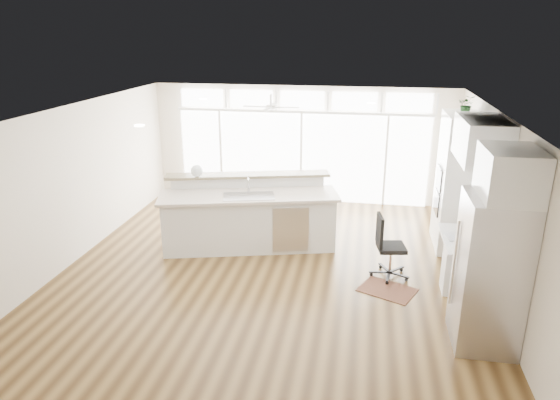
# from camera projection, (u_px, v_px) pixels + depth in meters

# --- Properties ---
(floor) EXTENTS (7.00, 8.00, 0.02)m
(floor) POSITION_uv_depth(u_px,v_px,m) (269.00, 275.00, 8.38)
(floor) COLOR #442E15
(floor) RESTS_ON ground
(ceiling) EXTENTS (7.00, 8.00, 0.02)m
(ceiling) POSITION_uv_depth(u_px,v_px,m) (268.00, 114.00, 7.50)
(ceiling) COLOR silver
(ceiling) RESTS_ON wall_back
(wall_back) EXTENTS (7.00, 0.04, 2.70)m
(wall_back) POSITION_uv_depth(u_px,v_px,m) (302.00, 144.00, 11.66)
(wall_back) COLOR silver
(wall_back) RESTS_ON floor
(wall_front) EXTENTS (7.00, 0.04, 2.70)m
(wall_front) POSITION_uv_depth(u_px,v_px,m) (177.00, 349.00, 4.21)
(wall_front) COLOR silver
(wall_front) RESTS_ON floor
(wall_left) EXTENTS (0.04, 8.00, 2.70)m
(wall_left) POSITION_uv_depth(u_px,v_px,m) (68.00, 187.00, 8.51)
(wall_left) COLOR silver
(wall_left) RESTS_ON floor
(wall_right) EXTENTS (0.04, 8.00, 2.70)m
(wall_right) POSITION_uv_depth(u_px,v_px,m) (501.00, 212.00, 7.36)
(wall_right) COLOR silver
(wall_right) RESTS_ON floor
(glass_wall) EXTENTS (5.80, 0.06, 2.08)m
(glass_wall) POSITION_uv_depth(u_px,v_px,m) (301.00, 157.00, 11.71)
(glass_wall) COLOR white
(glass_wall) RESTS_ON wall_back
(transom_row) EXTENTS (5.90, 0.06, 0.40)m
(transom_row) POSITION_uv_depth(u_px,v_px,m) (302.00, 100.00, 11.27)
(transom_row) COLOR white
(transom_row) RESTS_ON wall_back
(desk_window) EXTENTS (0.04, 0.85, 0.85)m
(desk_window) POSITION_uv_depth(u_px,v_px,m) (495.00, 193.00, 7.59)
(desk_window) COLOR white
(desk_window) RESTS_ON wall_right
(ceiling_fan) EXTENTS (1.16, 1.16, 0.32)m
(ceiling_fan) POSITION_uv_depth(u_px,v_px,m) (271.00, 102.00, 10.26)
(ceiling_fan) COLOR silver
(ceiling_fan) RESTS_ON ceiling
(recessed_lights) EXTENTS (3.40, 3.00, 0.02)m
(recessed_lights) POSITION_uv_depth(u_px,v_px,m) (271.00, 113.00, 7.69)
(recessed_lights) COLOR white
(recessed_lights) RESTS_ON ceiling
(oven_cabinet) EXTENTS (0.64, 1.20, 2.50)m
(oven_cabinet) POSITION_uv_depth(u_px,v_px,m) (457.00, 182.00, 9.13)
(oven_cabinet) COLOR white
(oven_cabinet) RESTS_ON floor
(desk_nook) EXTENTS (0.72, 1.30, 0.76)m
(desk_nook) POSITION_uv_depth(u_px,v_px,m) (463.00, 260.00, 8.02)
(desk_nook) COLOR white
(desk_nook) RESTS_ON floor
(upper_cabinets) EXTENTS (0.64, 1.30, 0.64)m
(upper_cabinets) POSITION_uv_depth(u_px,v_px,m) (482.00, 140.00, 7.37)
(upper_cabinets) COLOR white
(upper_cabinets) RESTS_ON wall_right
(refrigerator) EXTENTS (0.76, 0.90, 2.00)m
(refrigerator) POSITION_uv_depth(u_px,v_px,m) (490.00, 272.00, 6.29)
(refrigerator) COLOR silver
(refrigerator) RESTS_ON floor
(fridge_cabinet) EXTENTS (0.64, 0.90, 0.60)m
(fridge_cabinet) POSITION_uv_depth(u_px,v_px,m) (510.00, 174.00, 5.85)
(fridge_cabinet) COLOR white
(fridge_cabinet) RESTS_ON wall_right
(framed_photos) EXTENTS (0.06, 0.22, 0.80)m
(framed_photos) POSITION_uv_depth(u_px,v_px,m) (485.00, 190.00, 8.21)
(framed_photos) COLOR black
(framed_photos) RESTS_ON wall_right
(kitchen_island) EXTENTS (3.46, 2.01, 1.29)m
(kitchen_island) POSITION_uv_depth(u_px,v_px,m) (249.00, 215.00, 9.22)
(kitchen_island) COLOR white
(kitchen_island) RESTS_ON floor
(rug) EXTENTS (1.00, 0.89, 0.01)m
(rug) POSITION_uv_depth(u_px,v_px,m) (387.00, 290.00, 7.87)
(rug) COLOR #381A11
(rug) RESTS_ON floor
(office_chair) EXTENTS (0.64, 0.60, 1.07)m
(office_chair) POSITION_uv_depth(u_px,v_px,m) (391.00, 247.00, 8.14)
(office_chair) COLOR black
(office_chair) RESTS_ON floor
(fishbowl) EXTENTS (0.27, 0.27, 0.23)m
(fishbowl) POSITION_uv_depth(u_px,v_px,m) (197.00, 171.00, 9.28)
(fishbowl) COLOR white
(fishbowl) RESTS_ON kitchen_island
(monitor) EXTENTS (0.11, 0.49, 0.41)m
(monitor) POSITION_uv_depth(u_px,v_px,m) (462.00, 226.00, 7.84)
(monitor) COLOR black
(monitor) RESTS_ON desk_nook
(keyboard) EXTENTS (0.17, 0.32, 0.02)m
(keyboard) POSITION_uv_depth(u_px,v_px,m) (450.00, 237.00, 7.94)
(keyboard) COLOR silver
(keyboard) RESTS_ON desk_nook
(potted_plant) EXTENTS (0.34, 0.36, 0.25)m
(potted_plant) POSITION_uv_depth(u_px,v_px,m) (467.00, 107.00, 8.68)
(potted_plant) COLOR #235324
(potted_plant) RESTS_ON oven_cabinet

